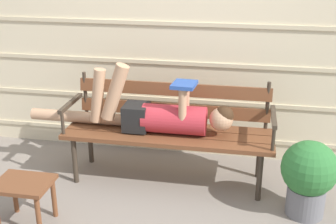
# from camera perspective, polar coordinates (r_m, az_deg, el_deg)

# --- Properties ---
(ground_plane) EXTENTS (12.00, 12.00, 0.00)m
(ground_plane) POSITION_cam_1_polar(r_m,az_deg,el_deg) (3.74, -0.32, -9.55)
(ground_plane) COLOR gray
(house_siding) EXTENTS (4.28, 0.08, 2.49)m
(house_siding) POSITION_cam_1_polar(r_m,az_deg,el_deg) (3.96, 1.59, 11.45)
(house_siding) COLOR beige
(house_siding) RESTS_ON ground
(park_bench) EXTENTS (1.73, 0.50, 0.85)m
(park_bench) POSITION_cam_1_polar(r_m,az_deg,el_deg) (3.68, 0.20, -1.65)
(park_bench) COLOR brown
(park_bench) RESTS_ON ground
(reclining_person) EXTENTS (1.76, 0.26, 0.59)m
(reclining_person) POSITION_cam_1_polar(r_m,az_deg,el_deg) (3.59, -1.61, -0.25)
(reclining_person) COLOR #B72D38
(footstool) EXTENTS (0.39, 0.31, 0.34)m
(footstool) POSITION_cam_1_polar(r_m,az_deg,el_deg) (3.30, -18.19, -9.62)
(footstool) COLOR brown
(footstool) RESTS_ON ground
(potted_plant) EXTENTS (0.41, 0.41, 0.59)m
(potted_plant) POSITION_cam_1_polar(r_m,az_deg,el_deg) (3.39, 17.79, -7.81)
(potted_plant) COLOR slate
(potted_plant) RESTS_ON ground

